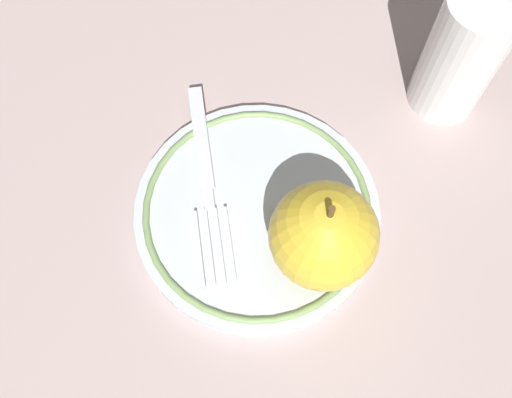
{
  "coord_description": "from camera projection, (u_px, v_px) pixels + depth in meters",
  "views": [
    {
      "loc": [
        -0.14,
        0.12,
        0.44
      ],
      "look_at": [
        -0.01,
        0.0,
        0.04
      ],
      "focal_mm": 40.0,
      "sensor_mm": 36.0,
      "label": 1
    }
  ],
  "objects": [
    {
      "name": "ground_plane",
      "position": [
        248.0,
        206.0,
        0.47
      ],
      "size": [
        2.0,
        2.0,
        0.0
      ],
      "primitive_type": "plane",
      "color": "#B49E9B"
    },
    {
      "name": "plate",
      "position": [
        256.0,
        213.0,
        0.46
      ],
      "size": [
        0.2,
        0.2,
        0.02
      ],
      "color": "silver",
      "rests_on": "ground_plane"
    },
    {
      "name": "apple_red_whole",
      "position": [
        324.0,
        235.0,
        0.4
      ],
      "size": [
        0.08,
        0.08,
        0.09
      ],
      "color": "gold",
      "rests_on": "plate"
    },
    {
      "name": "drinking_glass",
      "position": [
        462.0,
        55.0,
        0.46
      ],
      "size": [
        0.06,
        0.06,
        0.12
      ],
      "primitive_type": "cylinder",
      "color": "silver",
      "rests_on": "ground_plane"
    },
    {
      "name": "fork",
      "position": [
        206.0,
        174.0,
        0.47
      ],
      "size": [
        0.16,
        0.11,
        0.0
      ],
      "rotation": [
        0.0,
        0.0,
        2.57
      ],
      "color": "silver",
      "rests_on": "plate"
    }
  ]
}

